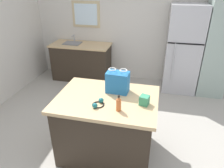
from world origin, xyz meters
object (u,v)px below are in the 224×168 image
object	(u,v)px
kitchen_island	(107,126)
tall_cabinet	(216,47)
small_box	(144,100)
ear_defenders	(98,104)
bottle	(119,104)
shopping_bag	(118,82)
refrigerator	(183,50)

from	to	relation	value
kitchen_island	tall_cabinet	world-z (taller)	tall_cabinet
small_box	kitchen_island	bearing A→B (deg)	174.18
ear_defenders	bottle	bearing A→B (deg)	-11.42
ear_defenders	kitchen_island	bearing A→B (deg)	73.87
kitchen_island	bottle	world-z (taller)	bottle
tall_cabinet	ear_defenders	size ratio (longest dim) A/B	10.57
tall_cabinet	ear_defenders	bearing A→B (deg)	-125.58
tall_cabinet	shopping_bag	distance (m)	2.67
bottle	ear_defenders	size ratio (longest dim) A/B	1.05
shopping_bag	bottle	size ratio (longest dim) A/B	1.61
shopping_bag	refrigerator	bearing A→B (deg)	64.98
kitchen_island	ear_defenders	size ratio (longest dim) A/B	6.71
kitchen_island	small_box	world-z (taller)	small_box
tall_cabinet	shopping_bag	bearing A→B (deg)	-127.66
shopping_bag	ear_defenders	world-z (taller)	shopping_bag
kitchen_island	tall_cabinet	size ratio (longest dim) A/B	0.64
kitchen_island	ear_defenders	world-z (taller)	ear_defenders
refrigerator	ear_defenders	distance (m)	2.75
small_box	ear_defenders	distance (m)	0.56
tall_cabinet	small_box	bearing A→B (deg)	-117.92
refrigerator	bottle	world-z (taller)	refrigerator
kitchen_island	shopping_bag	size ratio (longest dim) A/B	3.97
tall_cabinet	ear_defenders	distance (m)	3.07
bottle	ear_defenders	bearing A→B (deg)	168.58
shopping_bag	ear_defenders	size ratio (longest dim) A/B	1.69
small_box	refrigerator	bearing A→B (deg)	75.63
tall_cabinet	refrigerator	bearing A→B (deg)	-179.98
kitchen_island	ear_defenders	distance (m)	0.52
shopping_bag	small_box	bearing A→B (deg)	-32.30
tall_cabinet	bottle	size ratio (longest dim) A/B	10.10
kitchen_island	bottle	size ratio (longest dim) A/B	6.41
bottle	tall_cabinet	bearing A→B (deg)	59.17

